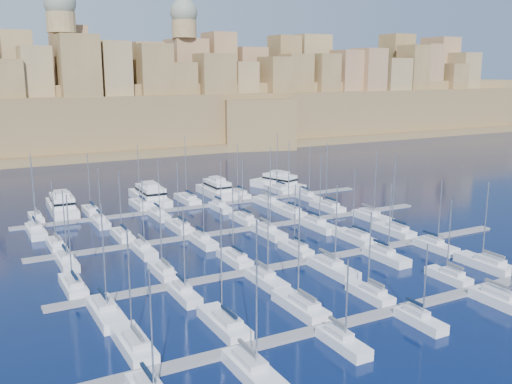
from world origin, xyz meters
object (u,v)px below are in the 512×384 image
sailboat_4 (449,276)px  motor_yacht_a (62,205)px  motor_yacht_c (216,190)px  motor_yacht_d (278,183)px  sailboat_0 (134,344)px  sailboat_2 (301,306)px  motor_yacht_b (150,195)px

sailboat_4 → motor_yacht_a: (-43.40, 71.02, 1.00)m
sailboat_4 → motor_yacht_c: 70.49m
sailboat_4 → motor_yacht_d: sailboat_4 is taller
sailboat_4 → motor_yacht_a: sailboat_4 is taller
sailboat_4 → motor_yacht_a: size_ratio=0.73×
sailboat_0 → sailboat_4: (47.86, -1.09, -0.03)m
sailboat_2 → motor_yacht_d: bearing=61.6°
sailboat_4 → motor_yacht_c: (-6.27, 70.20, 1.00)m
sailboat_2 → motor_yacht_a: size_ratio=0.97×
motor_yacht_c → sailboat_0: bearing=-121.0°
motor_yacht_a → motor_yacht_b: bearing=1.5°
sailboat_0 → motor_yacht_d: bearing=49.3°
sailboat_0 → motor_yacht_a: bearing=86.3°
sailboat_4 → motor_yacht_a: 83.24m
motor_yacht_d → sailboat_4: bearing=-99.6°
sailboat_0 → motor_yacht_b: (24.81, 70.46, 0.98)m
motor_yacht_c → motor_yacht_a: bearing=178.7°
sailboat_2 → motor_yacht_c: sailboat_2 is taller
motor_yacht_b → motor_yacht_c: same height
sailboat_0 → sailboat_2: (22.30, 0.12, 0.02)m
motor_yacht_b → motor_yacht_c: 16.84m
sailboat_2 → motor_yacht_d: sailboat_2 is taller
sailboat_2 → sailboat_4: size_ratio=1.33×
motor_yacht_b → motor_yacht_c: (16.79, -1.35, 0.00)m
motor_yacht_b → motor_yacht_a: bearing=-178.5°
motor_yacht_b → motor_yacht_c: size_ratio=1.19×
sailboat_0 → motor_yacht_c: 80.67m
sailboat_4 → motor_yacht_d: (11.86, 70.40, 1.00)m
sailboat_0 → sailboat_2: sailboat_2 is taller
motor_yacht_a → motor_yacht_d: bearing=-0.6°
sailboat_0 → motor_yacht_a: 70.08m
sailboat_2 → sailboat_4: bearing=-2.7°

